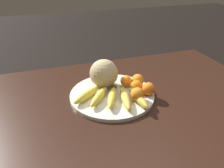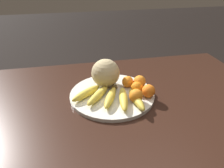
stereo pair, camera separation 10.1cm
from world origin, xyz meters
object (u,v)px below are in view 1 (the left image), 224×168
(orange_back_left, at_px, (136,86))
(orange_mid_center, at_px, (138,80))
(kitchen_table, at_px, (102,120))
(melon, at_px, (104,73))
(orange_front_left, at_px, (148,89))
(orange_back_right, at_px, (138,94))
(orange_front_right, at_px, (126,81))
(fruit_bowl, at_px, (112,94))
(banana_bunch, at_px, (113,97))

(orange_back_left, bearing_deg, orange_mid_center, 60.16)
(kitchen_table, xyz_separation_m, orange_back_left, (0.18, 0.03, 0.14))
(melon, relative_size, orange_mid_center, 2.27)
(kitchen_table, height_order, orange_back_left, orange_back_left)
(orange_front_left, relative_size, orange_back_right, 0.98)
(kitchen_table, xyz_separation_m, orange_front_right, (0.15, 0.09, 0.13))
(kitchen_table, relative_size, melon, 11.98)
(kitchen_table, relative_size, fruit_bowl, 4.19)
(fruit_bowl, distance_m, orange_front_right, 0.11)
(orange_front_right, relative_size, orange_back_left, 0.99)
(kitchen_table, height_order, fruit_bowl, fruit_bowl)
(fruit_bowl, distance_m, orange_back_right, 0.13)
(kitchen_table, distance_m, orange_front_right, 0.22)
(banana_bunch, bearing_deg, melon, -155.64)
(melon, bearing_deg, orange_mid_center, -16.95)
(orange_front_right, bearing_deg, banana_bunch, -135.49)
(banana_bunch, distance_m, orange_back_left, 0.14)
(fruit_bowl, height_order, orange_front_right, orange_front_right)
(orange_back_right, bearing_deg, kitchen_table, 164.37)
(kitchen_table, distance_m, orange_back_left, 0.23)
(orange_front_left, xyz_separation_m, orange_back_left, (-0.04, 0.04, -0.00))
(orange_front_left, bearing_deg, orange_mid_center, 97.93)
(orange_front_left, bearing_deg, orange_back_right, -156.44)
(orange_front_left, bearing_deg, kitchen_table, 176.59)
(orange_back_left, bearing_deg, orange_front_left, -46.79)
(fruit_bowl, relative_size, orange_mid_center, 6.49)
(orange_mid_center, bearing_deg, kitchen_table, -159.15)
(fruit_bowl, xyz_separation_m, orange_mid_center, (0.14, 0.03, 0.04))
(orange_front_right, bearing_deg, orange_front_left, -57.43)
(orange_front_left, xyz_separation_m, orange_front_right, (-0.07, 0.11, -0.00))
(melon, bearing_deg, kitchen_table, -110.66)
(kitchen_table, xyz_separation_m, melon, (0.05, 0.13, 0.18))
(orange_back_right, bearing_deg, orange_back_left, 69.68)
(fruit_bowl, height_order, orange_back_left, orange_back_left)
(orange_mid_center, bearing_deg, orange_back_left, -119.84)
(banana_bunch, bearing_deg, orange_front_left, 112.74)
(orange_front_left, relative_size, orange_mid_center, 0.99)
(orange_front_left, bearing_deg, melon, 140.75)
(melon, height_order, banana_bunch, melon)
(melon, height_order, orange_mid_center, melon)
(melon, xyz_separation_m, orange_front_right, (0.10, -0.03, -0.04))
(fruit_bowl, xyz_separation_m, orange_back_right, (0.09, -0.09, 0.04))
(banana_bunch, distance_m, orange_back_right, 0.11)
(orange_mid_center, xyz_separation_m, orange_back_left, (-0.03, -0.05, -0.00))
(kitchen_table, relative_size, orange_front_left, 27.44)
(banana_bunch, xyz_separation_m, orange_mid_center, (0.16, 0.09, 0.01))
(fruit_bowl, relative_size, melon, 2.86)
(fruit_bowl, bearing_deg, kitchen_table, -142.39)
(kitchen_table, relative_size, orange_front_right, 29.60)
(orange_mid_center, bearing_deg, orange_back_right, -114.31)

